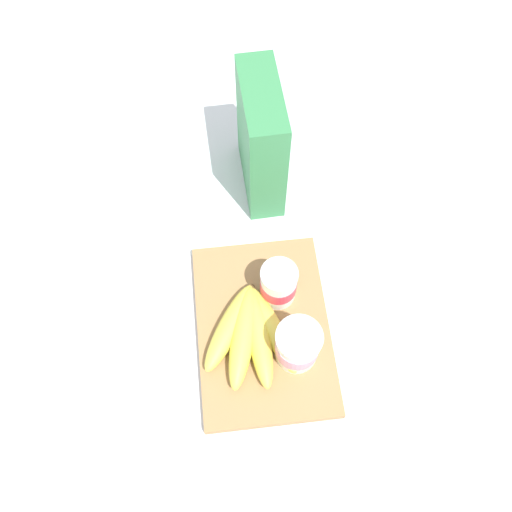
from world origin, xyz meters
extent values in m
plane|color=white|center=(0.00, 0.00, 0.00)|extent=(2.40, 2.40, 0.00)
cube|color=#A37A4C|center=(0.00, 0.00, 0.01)|extent=(0.32, 0.22, 0.02)
cube|color=#38844C|center=(-0.31, 0.03, 0.12)|extent=(0.18, 0.07, 0.24)
cylinder|color=white|center=(-0.06, 0.03, 0.06)|extent=(0.06, 0.06, 0.08)
cylinder|color=#DB384C|center=(-0.06, 0.03, 0.06)|extent=(0.06, 0.06, 0.03)
cylinder|color=silver|center=(-0.06, 0.03, 0.10)|extent=(0.06, 0.06, 0.00)
cylinder|color=white|center=(0.05, 0.05, 0.06)|extent=(0.07, 0.07, 0.08)
cylinder|color=pink|center=(0.05, 0.05, 0.06)|extent=(0.07, 0.07, 0.04)
cylinder|color=silver|center=(0.05, 0.05, 0.11)|extent=(0.07, 0.07, 0.00)
ellipsoid|color=#E2D54A|center=(0.00, -0.06, 0.04)|extent=(0.16, 0.12, 0.03)
ellipsoid|color=#E2D54A|center=(0.02, -0.04, 0.04)|extent=(0.18, 0.08, 0.04)
ellipsoid|color=#E2D54A|center=(0.02, -0.01, 0.04)|extent=(0.18, 0.04, 0.04)
ellipsoid|color=#E2D54A|center=(0.01, 0.01, 0.04)|extent=(0.17, 0.09, 0.03)
cylinder|color=brown|center=(-0.07, -0.01, 0.03)|extent=(0.01, 0.01, 0.02)
camera|label=1|loc=(0.29, -0.05, 0.88)|focal=37.11mm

